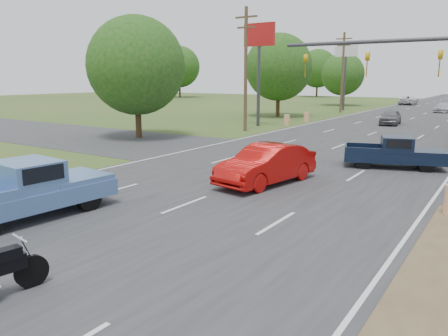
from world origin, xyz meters
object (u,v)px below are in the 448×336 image
Objects in this scene: distant_car_silver at (444,107)px; distant_car_white at (408,100)px; navy_pickup at (397,152)px; distant_car_grey at (391,117)px; red_convertible at (266,165)px; blue_pickup at (30,189)px.

distant_car_silver is 0.81× the size of distant_car_white.
navy_pickup is 0.94× the size of distant_car_white.
navy_pickup is 1.21× the size of distant_car_grey.
red_convertible is 1.14× the size of distant_car_silver.
navy_pickup is at bearing -82.12° from distant_car_grey.
red_convertible is 9.18m from blue_pickup.
blue_pickup is 70.25m from distant_car_white.
distant_car_grey is (-1.37, 27.58, -0.11)m from red_convertible.
distant_car_white is (-10.34, 55.50, -0.05)m from navy_pickup.
distant_car_white reaches higher than distant_car_silver.
distant_car_white reaches higher than distant_car_grey.
red_convertible is 0.99× the size of navy_pickup.
navy_pickup is (3.80, 6.54, -0.03)m from red_convertible.
blue_pickup reaches higher than distant_car_grey.
blue_pickup is at bearing -100.46° from distant_car_grey.
red_convertible is 47.24m from distant_car_silver.
navy_pickup is at bearing 65.97° from blue_pickup.
navy_pickup reaches higher than distant_car_white.
distant_car_grey is 34.85m from distant_car_white.
distant_car_grey is at bearing 102.65° from red_convertible.
distant_car_silver is at bearing 98.94° from red_convertible.
red_convertible is at bearing -84.25° from distant_car_silver.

